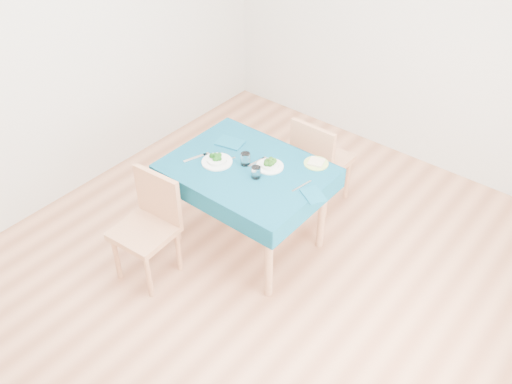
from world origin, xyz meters
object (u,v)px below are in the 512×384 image
Objects in this scene: chair_far at (324,151)px; bowl_near at (217,159)px; table at (248,206)px; bowl_far at (270,164)px; side_plate at (316,163)px; chair_near at (143,224)px.

chair_far is 1.04m from bowl_near.
bowl_far is at bearing 40.07° from table.
chair_far is at bearing 80.78° from table.
chair_far reaches higher than side_plate.
bowl_near reaches higher than bowl_far.
chair_near is 1.03m from bowl_far.
bowl_near reaches higher than side_plate.
table is at bearing 59.79° from chair_near.
chair_near is 4.90× the size of bowl_far.
bowl_far is 0.35m from side_plate.
side_plate is (0.59, 0.45, -0.03)m from bowl_near.
table is at bearing 80.93° from chair_far.
bowl_near is at bearing -149.38° from bowl_far.
chair_near reaches higher than bowl_far.
table is 0.87m from chair_far.
side_plate is (0.74, 1.11, 0.25)m from chair_near.
chair_far is 5.00× the size of bowl_far.
chair_near is at bearing -119.98° from bowl_far.
chair_near reaches higher than table.
bowl_far is 1.12× the size of side_plate.
chair_far is at bearing 69.47° from bowl_near.
bowl_far is (0.34, 0.20, -0.00)m from bowl_near.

